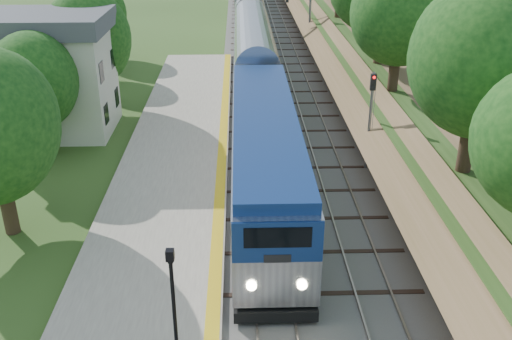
{
  "coord_description": "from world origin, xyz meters",
  "views": [
    {
      "loc": [
        -1.26,
        -7.5,
        14.34
      ],
      "look_at": [
        -0.5,
        17.08,
        2.8
      ],
      "focal_mm": 40.0,
      "sensor_mm": 36.0,
      "label": 1
    }
  ],
  "objects_px": {
    "signal_gantry": "(273,2)",
    "station_building": "(48,73)",
    "lamppost_far": "(174,309)",
    "train": "(247,0)",
    "signal_farside": "(371,111)"
  },
  "relations": [
    {
      "from": "signal_gantry",
      "to": "station_building",
      "type": "bearing_deg",
      "value": -123.38
    },
    {
      "from": "station_building",
      "to": "signal_gantry",
      "type": "height_order",
      "value": "station_building"
    },
    {
      "from": "lamppost_far",
      "to": "train",
      "type": "bearing_deg",
      "value": 86.93
    },
    {
      "from": "station_building",
      "to": "train",
      "type": "bearing_deg",
      "value": 71.82
    },
    {
      "from": "lamppost_far",
      "to": "signal_farside",
      "type": "xyz_separation_m",
      "value": [
        9.69,
        15.39,
        1.41
      ]
    },
    {
      "from": "station_building",
      "to": "lamppost_far",
      "type": "bearing_deg",
      "value": -64.89
    },
    {
      "from": "station_building",
      "to": "signal_farside",
      "type": "relative_size",
      "value": 1.49
    },
    {
      "from": "lamppost_far",
      "to": "signal_farside",
      "type": "height_order",
      "value": "signal_farside"
    },
    {
      "from": "train",
      "to": "signal_farside",
      "type": "xyz_separation_m",
      "value": [
        6.2,
        -49.65,
        1.24
      ]
    },
    {
      "from": "signal_gantry",
      "to": "train",
      "type": "relative_size",
      "value": 0.07
    },
    {
      "from": "station_building",
      "to": "lamppost_far",
      "type": "relative_size",
      "value": 2.07
    },
    {
      "from": "station_building",
      "to": "signal_farside",
      "type": "height_order",
      "value": "station_building"
    },
    {
      "from": "station_building",
      "to": "lamppost_far",
      "type": "height_order",
      "value": "station_building"
    },
    {
      "from": "station_building",
      "to": "train",
      "type": "relative_size",
      "value": 0.07
    },
    {
      "from": "signal_gantry",
      "to": "signal_farside",
      "type": "bearing_deg",
      "value": -83.36
    }
  ]
}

